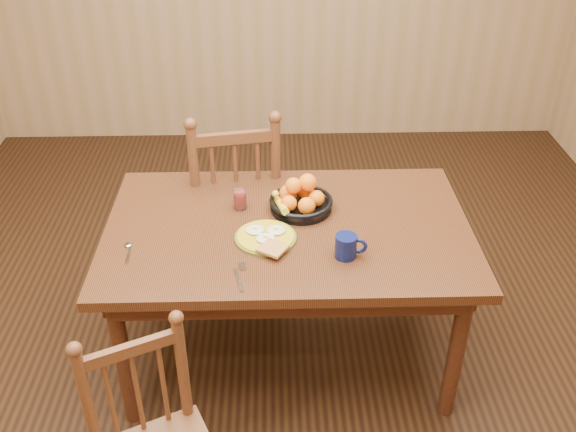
{
  "coord_description": "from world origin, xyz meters",
  "views": [
    {
      "loc": [
        -0.07,
        -2.34,
        2.31
      ],
      "look_at": [
        0.0,
        0.0,
        0.8
      ],
      "focal_mm": 40.0,
      "sensor_mm": 36.0,
      "label": 1
    }
  ],
  "objects_px": {
    "dining_table": "(288,241)",
    "breakfast_plate": "(266,237)",
    "chair_far": "(234,203)",
    "coffee_mug": "(347,246)",
    "fruit_bowl": "(300,199)"
  },
  "relations": [
    {
      "from": "breakfast_plate",
      "to": "dining_table",
      "type": "bearing_deg",
      "value": 47.28
    },
    {
      "from": "breakfast_plate",
      "to": "fruit_bowl",
      "type": "distance_m",
      "value": 0.29
    },
    {
      "from": "coffee_mug",
      "to": "fruit_bowl",
      "type": "height_order",
      "value": "fruit_bowl"
    },
    {
      "from": "dining_table",
      "to": "breakfast_plate",
      "type": "xyz_separation_m",
      "value": [
        -0.1,
        -0.1,
        0.1
      ]
    },
    {
      "from": "chair_far",
      "to": "breakfast_plate",
      "type": "relative_size",
      "value": 3.48
    },
    {
      "from": "dining_table",
      "to": "breakfast_plate",
      "type": "height_order",
      "value": "breakfast_plate"
    },
    {
      "from": "coffee_mug",
      "to": "dining_table",
      "type": "bearing_deg",
      "value": 134.94
    },
    {
      "from": "dining_table",
      "to": "coffee_mug",
      "type": "xyz_separation_m",
      "value": [
        0.23,
        -0.23,
        0.14
      ]
    },
    {
      "from": "dining_table",
      "to": "coffee_mug",
      "type": "height_order",
      "value": "coffee_mug"
    },
    {
      "from": "dining_table",
      "to": "fruit_bowl",
      "type": "bearing_deg",
      "value": 66.32
    },
    {
      "from": "breakfast_plate",
      "to": "coffee_mug",
      "type": "height_order",
      "value": "coffee_mug"
    },
    {
      "from": "dining_table",
      "to": "chair_far",
      "type": "bearing_deg",
      "value": 115.54
    },
    {
      "from": "dining_table",
      "to": "breakfast_plate",
      "type": "relative_size",
      "value": 5.21
    },
    {
      "from": "chair_far",
      "to": "coffee_mug",
      "type": "bearing_deg",
      "value": 112.62
    },
    {
      "from": "coffee_mug",
      "to": "fruit_bowl",
      "type": "xyz_separation_m",
      "value": [
        -0.17,
        0.37,
        0.0
      ]
    }
  ]
}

